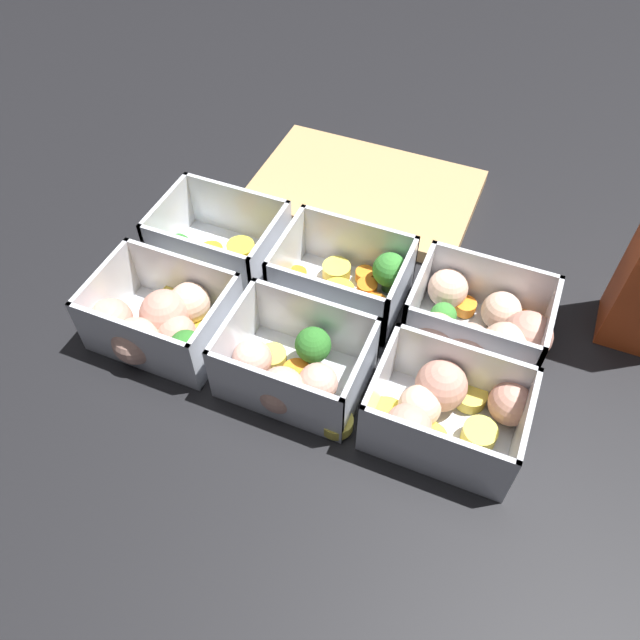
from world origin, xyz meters
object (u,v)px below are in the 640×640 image
container_near_right (445,409)px  container_near_center (293,369)px  container_near_left (160,321)px  container_far_right (479,328)px  container_far_center (349,284)px  container_far_left (221,248)px

container_near_right → container_near_center: bearing=-174.8°
container_near_left → container_far_right: bearing=20.9°
container_near_left → container_far_right: (0.31, 0.12, 0.00)m
container_far_center → container_near_left: bearing=-142.0°
container_far_center → container_near_center: bearing=-94.4°
container_far_right → container_far_center: bearing=176.7°
container_near_right → container_far_left: same height
container_near_center → container_far_left: (-0.15, 0.12, -0.00)m
container_far_right → container_far_left: bearing=178.9°
container_near_right → container_far_right: size_ratio=1.10×
container_near_right → container_far_center: same height
container_near_center → container_near_right: size_ratio=0.90×
container_near_right → container_far_left: 0.32m
container_near_center → container_far_center: bearing=85.6°
container_near_left → container_far_right: same height
container_far_left → container_far_center: (0.16, 0.00, 0.00)m
container_near_right → container_far_left: bearing=159.5°
container_far_left → container_far_right: 0.30m
container_far_left → container_far_center: 0.16m
container_far_right → container_near_right: bearing=-93.5°
container_near_center → container_far_left: bearing=139.8°
container_near_right → container_near_left: bearing=-177.7°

